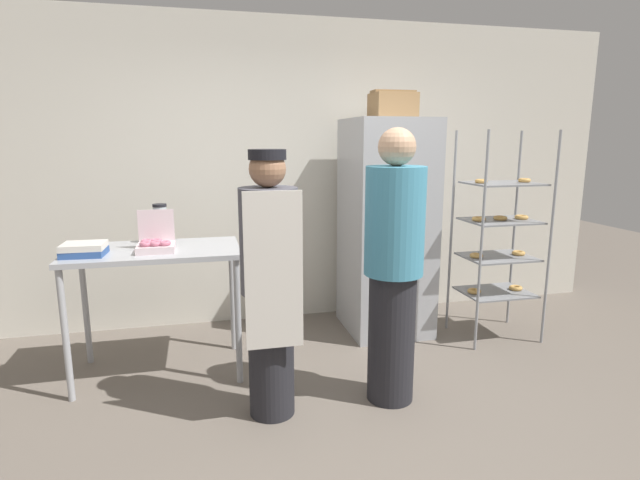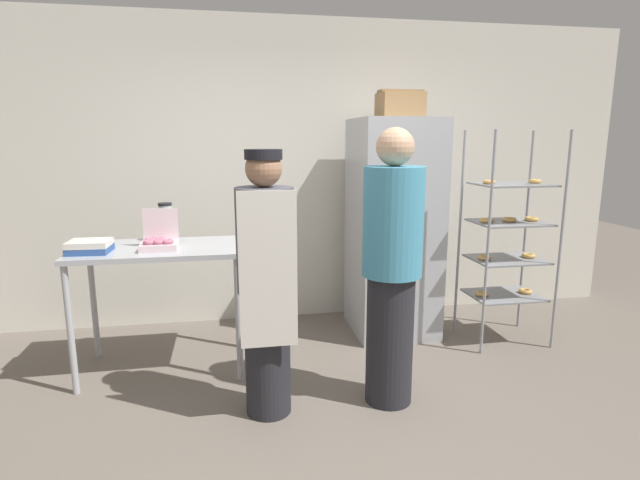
{
  "view_description": "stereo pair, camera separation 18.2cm",
  "coord_description": "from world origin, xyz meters",
  "px_view_note": "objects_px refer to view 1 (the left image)",
  "views": [
    {
      "loc": [
        -0.81,
        -2.46,
        1.69
      ],
      "look_at": [
        -0.05,
        0.74,
        1.02
      ],
      "focal_mm": 28.0,
      "sensor_mm": 36.0,
      "label": 1
    },
    {
      "loc": [
        -0.63,
        -2.49,
        1.69
      ],
      "look_at": [
        -0.05,
        0.74,
        1.02
      ],
      "focal_mm": 28.0,
      "sensor_mm": 36.0,
      "label": 2
    }
  ],
  "objects_px": {
    "baking_rack": "(499,238)",
    "person_baker": "(270,283)",
    "refrigerator": "(386,227)",
    "person_customer": "(393,267)",
    "blender_pitcher": "(161,226)",
    "cardboard_storage_box": "(393,105)",
    "donut_box": "(156,244)",
    "binder_stack": "(84,249)"
  },
  "relations": [
    {
      "from": "blender_pitcher",
      "to": "cardboard_storage_box",
      "type": "xyz_separation_m",
      "value": [
        1.89,
        0.25,
        0.91
      ]
    },
    {
      "from": "cardboard_storage_box",
      "to": "person_customer",
      "type": "xyz_separation_m",
      "value": [
        -0.43,
        -1.19,
        -1.07
      ]
    },
    {
      "from": "refrigerator",
      "to": "binder_stack",
      "type": "xyz_separation_m",
      "value": [
        -2.33,
        -0.55,
        0.04
      ]
    },
    {
      "from": "donut_box",
      "to": "blender_pitcher",
      "type": "relative_size",
      "value": 0.94
    },
    {
      "from": "refrigerator",
      "to": "person_customer",
      "type": "relative_size",
      "value": 1.06
    },
    {
      "from": "baking_rack",
      "to": "person_baker",
      "type": "bearing_deg",
      "value": -158.44
    },
    {
      "from": "person_customer",
      "to": "binder_stack",
      "type": "bearing_deg",
      "value": 161.76
    },
    {
      "from": "cardboard_storage_box",
      "to": "person_customer",
      "type": "bearing_deg",
      "value": -110.02
    },
    {
      "from": "baking_rack",
      "to": "person_customer",
      "type": "relative_size",
      "value": 1.0
    },
    {
      "from": "blender_pitcher",
      "to": "person_baker",
      "type": "relative_size",
      "value": 0.18
    },
    {
      "from": "blender_pitcher",
      "to": "person_customer",
      "type": "bearing_deg",
      "value": -32.74
    },
    {
      "from": "baking_rack",
      "to": "cardboard_storage_box",
      "type": "height_order",
      "value": "cardboard_storage_box"
    },
    {
      "from": "refrigerator",
      "to": "baking_rack",
      "type": "relative_size",
      "value": 1.06
    },
    {
      "from": "baking_rack",
      "to": "blender_pitcher",
      "type": "height_order",
      "value": "baking_rack"
    },
    {
      "from": "binder_stack",
      "to": "baking_rack",
      "type": "bearing_deg",
      "value": 3.1
    },
    {
      "from": "binder_stack",
      "to": "person_customer",
      "type": "bearing_deg",
      "value": -18.24
    },
    {
      "from": "baking_rack",
      "to": "donut_box",
      "type": "relative_size",
      "value": 6.41
    },
    {
      "from": "refrigerator",
      "to": "binder_stack",
      "type": "distance_m",
      "value": 2.4
    },
    {
      "from": "person_customer",
      "to": "refrigerator",
      "type": "bearing_deg",
      "value": 71.2
    },
    {
      "from": "refrigerator",
      "to": "donut_box",
      "type": "relative_size",
      "value": 6.77
    },
    {
      "from": "donut_box",
      "to": "cardboard_storage_box",
      "type": "height_order",
      "value": "cardboard_storage_box"
    },
    {
      "from": "baking_rack",
      "to": "person_customer",
      "type": "height_order",
      "value": "baking_rack"
    },
    {
      "from": "refrigerator",
      "to": "person_customer",
      "type": "xyz_separation_m",
      "value": [
        -0.41,
        -1.19,
        -0.03
      ]
    },
    {
      "from": "blender_pitcher",
      "to": "person_baker",
      "type": "bearing_deg",
      "value": -54.39
    },
    {
      "from": "person_baker",
      "to": "person_customer",
      "type": "xyz_separation_m",
      "value": [
        0.78,
        0.0,
        0.05
      ]
    },
    {
      "from": "refrigerator",
      "to": "baking_rack",
      "type": "height_order",
      "value": "refrigerator"
    },
    {
      "from": "baking_rack",
      "to": "binder_stack",
      "type": "relative_size",
      "value": 6.32
    },
    {
      "from": "donut_box",
      "to": "person_customer",
      "type": "xyz_separation_m",
      "value": [
        1.48,
        -0.66,
        -0.08
      ]
    },
    {
      "from": "baking_rack",
      "to": "binder_stack",
      "type": "height_order",
      "value": "baking_rack"
    },
    {
      "from": "refrigerator",
      "to": "binder_stack",
      "type": "height_order",
      "value": "refrigerator"
    },
    {
      "from": "blender_pitcher",
      "to": "person_baker",
      "type": "distance_m",
      "value": 1.18
    },
    {
      "from": "binder_stack",
      "to": "donut_box",
      "type": "bearing_deg",
      "value": 3.16
    },
    {
      "from": "donut_box",
      "to": "binder_stack",
      "type": "distance_m",
      "value": 0.45
    },
    {
      "from": "donut_box",
      "to": "blender_pitcher",
      "type": "xyz_separation_m",
      "value": [
        0.02,
        0.28,
        0.08
      ]
    },
    {
      "from": "refrigerator",
      "to": "person_customer",
      "type": "distance_m",
      "value": 1.26
    },
    {
      "from": "blender_pitcher",
      "to": "cardboard_storage_box",
      "type": "height_order",
      "value": "cardboard_storage_box"
    },
    {
      "from": "cardboard_storage_box",
      "to": "donut_box",
      "type": "bearing_deg",
      "value": -164.6
    },
    {
      "from": "person_baker",
      "to": "donut_box",
      "type": "bearing_deg",
      "value": 136.28
    },
    {
      "from": "blender_pitcher",
      "to": "cardboard_storage_box",
      "type": "relative_size",
      "value": 0.81
    },
    {
      "from": "person_customer",
      "to": "baking_rack",
      "type": "bearing_deg",
      "value": 32.45
    },
    {
      "from": "baking_rack",
      "to": "person_baker",
      "type": "height_order",
      "value": "baking_rack"
    },
    {
      "from": "person_baker",
      "to": "binder_stack",
      "type": "bearing_deg",
      "value": 150.81
    }
  ]
}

